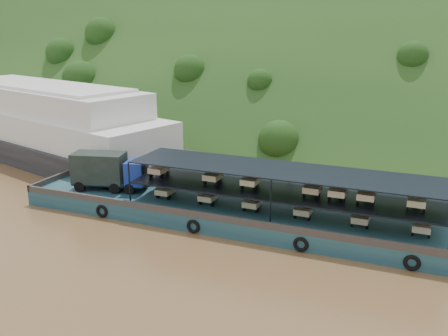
% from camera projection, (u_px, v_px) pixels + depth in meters
% --- Properties ---
extents(ground, '(160.00, 160.00, 0.00)m').
position_uv_depth(ground, '(233.00, 220.00, 38.99)').
color(ground, brown).
rests_on(ground, ground).
extents(hillside, '(140.00, 39.60, 39.60)m').
position_uv_depth(hillside, '(326.00, 132.00, 70.92)').
color(hillside, '#193714').
rests_on(hillside, ground).
extents(cargo_barge, '(35.00, 7.18, 4.54)m').
position_uv_depth(cargo_barge, '(228.00, 206.00, 38.74)').
color(cargo_barge, '#15354A').
rests_on(cargo_barge, ground).
extents(passenger_ferry, '(42.39, 21.29, 8.33)m').
position_uv_depth(passenger_ferry, '(44.00, 125.00, 57.23)').
color(passenger_ferry, black).
rests_on(passenger_ferry, ground).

